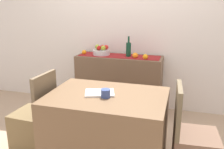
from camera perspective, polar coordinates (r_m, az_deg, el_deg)
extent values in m
cube|color=tan|center=(3.14, -2.73, -14.72)|extent=(6.40, 6.40, 0.02)
cube|color=silver|center=(3.83, 2.81, 12.44)|extent=(6.40, 0.06, 2.70)
cube|color=brown|center=(3.77, 1.61, -2.06)|extent=(1.26, 0.42, 0.84)
cube|color=maroon|center=(3.65, 1.66, 4.28)|extent=(1.18, 0.32, 0.01)
cylinder|color=silver|center=(3.72, -2.44, 5.10)|extent=(0.25, 0.25, 0.07)
sphere|color=#9AA32D|center=(3.68, -2.03, 6.08)|extent=(0.07, 0.07, 0.07)
sphere|color=red|center=(3.77, -2.18, 6.30)|extent=(0.07, 0.07, 0.07)
sphere|color=red|center=(3.74, -1.33, 6.25)|extent=(0.07, 0.07, 0.07)
sphere|color=red|center=(3.70, -3.00, 6.08)|extent=(0.07, 0.07, 0.07)
sphere|color=#93AD3B|center=(3.76, -3.34, 6.31)|extent=(0.07, 0.07, 0.07)
cylinder|color=#113C27|center=(3.60, 3.79, 5.67)|extent=(0.07, 0.07, 0.20)
cylinder|color=#113C27|center=(3.58, 3.84, 8.00)|extent=(0.03, 0.03, 0.09)
sphere|color=orange|center=(3.52, 5.32, 4.36)|extent=(0.08, 0.08, 0.08)
sphere|color=orange|center=(3.47, 7.63, 4.04)|extent=(0.07, 0.07, 0.07)
sphere|color=orange|center=(3.79, -6.39, 5.09)|extent=(0.07, 0.07, 0.07)
cube|color=brown|center=(2.58, -1.14, -12.38)|extent=(1.15, 0.81, 0.74)
cube|color=white|center=(2.45, -2.84, -4.20)|extent=(0.33, 0.29, 0.02)
cylinder|color=#384C8D|center=(2.35, -1.47, -4.32)|extent=(0.09, 0.09, 0.08)
cube|color=brown|center=(2.98, -17.36, -12.09)|extent=(0.42, 0.42, 0.45)
cube|color=brown|center=(2.70, -15.08, -4.46)|extent=(0.06, 0.40, 0.45)
cube|color=brown|center=(2.34, 14.87, -7.76)|extent=(0.07, 0.40, 0.45)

